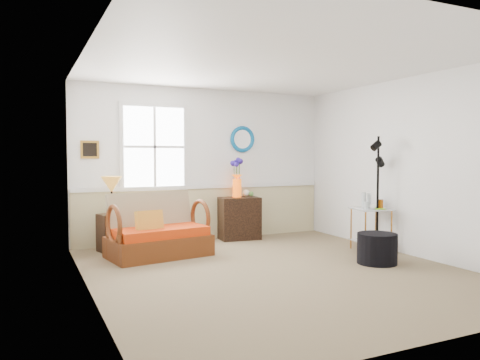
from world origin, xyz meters
name	(u,v)px	position (x,y,z in m)	size (l,w,h in m)	color
floor	(276,271)	(0.00, 0.00, 0.00)	(4.50, 5.00, 0.01)	olive
ceiling	(277,63)	(0.00, 0.00, 2.60)	(4.50, 5.00, 0.01)	white
walls	(276,168)	(0.00, 0.00, 1.30)	(4.51, 5.01, 2.60)	white
wainscot	(206,214)	(0.00, 2.48, 0.45)	(4.46, 0.02, 0.90)	#C1B685
chair_rail	(206,187)	(0.00, 2.47, 0.92)	(4.46, 0.04, 0.06)	white
window	(154,147)	(-0.90, 2.47, 1.60)	(1.14, 0.06, 1.44)	white
picture	(90,150)	(-1.92, 2.48, 1.55)	(0.28, 0.03, 0.28)	#B7842D
mirror	(242,139)	(0.70, 2.48, 1.75)	(0.47, 0.47, 0.07)	#047BC6
loveseat	(159,225)	(-1.11, 1.46, 0.46)	(1.40, 0.79, 0.92)	brown
throw_pillow	(150,224)	(-1.27, 1.35, 0.49)	(0.39, 0.10, 0.39)	#C35C19
lamp_stand	(110,233)	(-1.69, 2.12, 0.29)	(0.32, 0.32, 0.57)	#361F12
table_lamp	(112,195)	(-1.66, 2.13, 0.86)	(0.31, 0.31, 0.57)	#B37827
potted_plant	(117,205)	(-1.57, 2.18, 0.70)	(0.29, 0.32, 0.25)	#50833B
cabinet	(239,218)	(0.53, 2.26, 0.37)	(0.68, 0.44, 0.73)	#361F12
flower_vase	(237,178)	(0.51, 2.29, 1.06)	(0.19, 0.19, 0.66)	#F25509
side_table	(371,229)	(1.95, 0.51, 0.33)	(0.51, 0.51, 0.65)	#C07A2A
tabletop_items	(373,200)	(1.99, 0.51, 0.77)	(0.39, 0.39, 0.23)	silver
floor_lamp	(378,194)	(2.00, 0.43, 0.87)	(0.25, 0.25, 1.75)	black
ottoman	(377,248)	(1.44, -0.21, 0.20)	(0.53, 0.53, 0.41)	black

